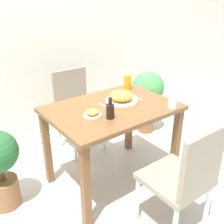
{
  "coord_description": "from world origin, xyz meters",
  "views": [
    {
      "loc": [
        -1.21,
        -1.61,
        1.63
      ],
      "look_at": [
        0.0,
        0.0,
        0.7
      ],
      "focal_mm": 42.0,
      "sensor_mm": 36.0,
      "label": 1
    }
  ],
  "objects_px": {
    "food_plate": "(121,97)",
    "potted_plant_right": "(147,94)",
    "sauce_bottle": "(110,110)",
    "chair_near": "(185,176)",
    "side_plate": "(92,113)",
    "drink_cup": "(173,103)",
    "juice_glass": "(128,82)",
    "chair_far": "(76,106)"
  },
  "relations": [
    {
      "from": "food_plate",
      "to": "potted_plant_right",
      "type": "bearing_deg",
      "value": 30.82
    },
    {
      "from": "sauce_bottle",
      "to": "potted_plant_right",
      "type": "bearing_deg",
      "value": 32.5
    },
    {
      "from": "chair_near",
      "to": "potted_plant_right",
      "type": "xyz_separation_m",
      "value": [
        0.89,
        1.28,
        0.01
      ]
    },
    {
      "from": "side_plate",
      "to": "potted_plant_right",
      "type": "relative_size",
      "value": 0.19
    },
    {
      "from": "drink_cup",
      "to": "potted_plant_right",
      "type": "height_order",
      "value": "drink_cup"
    },
    {
      "from": "chair_near",
      "to": "food_plate",
      "type": "height_order",
      "value": "chair_near"
    },
    {
      "from": "juice_glass",
      "to": "potted_plant_right",
      "type": "distance_m",
      "value": 0.69
    },
    {
      "from": "chair_near",
      "to": "potted_plant_right",
      "type": "height_order",
      "value": "chair_near"
    },
    {
      "from": "potted_plant_right",
      "to": "food_plate",
      "type": "bearing_deg",
      "value": -149.18
    },
    {
      "from": "drink_cup",
      "to": "sauce_bottle",
      "type": "height_order",
      "value": "sauce_bottle"
    },
    {
      "from": "chair_near",
      "to": "drink_cup",
      "type": "relative_size",
      "value": 9.37
    },
    {
      "from": "chair_far",
      "to": "food_plate",
      "type": "distance_m",
      "value": 0.75
    },
    {
      "from": "chair_near",
      "to": "drink_cup",
      "type": "bearing_deg",
      "value": -127.7
    },
    {
      "from": "drink_cup",
      "to": "sauce_bottle",
      "type": "bearing_deg",
      "value": 163.49
    },
    {
      "from": "food_plate",
      "to": "chair_far",
      "type": "bearing_deg",
      "value": 96.69
    },
    {
      "from": "chair_near",
      "to": "food_plate",
      "type": "bearing_deg",
      "value": -96.74
    },
    {
      "from": "food_plate",
      "to": "juice_glass",
      "type": "relative_size",
      "value": 2.02
    },
    {
      "from": "chair_near",
      "to": "juice_glass",
      "type": "bearing_deg",
      "value": -108.65
    },
    {
      "from": "sauce_bottle",
      "to": "drink_cup",
      "type": "bearing_deg",
      "value": -16.51
    },
    {
      "from": "juice_glass",
      "to": "sauce_bottle",
      "type": "bearing_deg",
      "value": -141.24
    },
    {
      "from": "chair_near",
      "to": "chair_far",
      "type": "xyz_separation_m",
      "value": [
        0.02,
        1.49,
        0.0
      ]
    },
    {
      "from": "chair_far",
      "to": "potted_plant_right",
      "type": "bearing_deg",
      "value": -13.3
    },
    {
      "from": "chair_far",
      "to": "potted_plant_right",
      "type": "xyz_separation_m",
      "value": [
        0.88,
        -0.21,
        0.01
      ]
    },
    {
      "from": "side_plate",
      "to": "food_plate",
      "type": "bearing_deg",
      "value": 14.79
    },
    {
      "from": "chair_near",
      "to": "drink_cup",
      "type": "xyz_separation_m",
      "value": [
        0.34,
        0.44,
        0.31
      ]
    },
    {
      "from": "chair_near",
      "to": "chair_far",
      "type": "relative_size",
      "value": 1.0
    },
    {
      "from": "side_plate",
      "to": "potted_plant_right",
      "type": "distance_m",
      "value": 1.32
    },
    {
      "from": "chair_near",
      "to": "chair_far",
      "type": "height_order",
      "value": "same"
    },
    {
      "from": "chair_far",
      "to": "side_plate",
      "type": "height_order",
      "value": "chair_far"
    },
    {
      "from": "chair_near",
      "to": "side_plate",
      "type": "height_order",
      "value": "chair_near"
    },
    {
      "from": "chair_near",
      "to": "juice_glass",
      "type": "relative_size",
      "value": 6.23
    },
    {
      "from": "food_plate",
      "to": "drink_cup",
      "type": "height_order",
      "value": "food_plate"
    },
    {
      "from": "chair_far",
      "to": "drink_cup",
      "type": "bearing_deg",
      "value": -72.66
    },
    {
      "from": "chair_near",
      "to": "sauce_bottle",
      "type": "distance_m",
      "value": 0.71
    },
    {
      "from": "drink_cup",
      "to": "potted_plant_right",
      "type": "bearing_deg",
      "value": 56.8
    },
    {
      "from": "juice_glass",
      "to": "sauce_bottle",
      "type": "xyz_separation_m",
      "value": [
        -0.53,
        -0.42,
        -0.0
      ]
    },
    {
      "from": "juice_glass",
      "to": "potted_plant_right",
      "type": "xyz_separation_m",
      "value": [
        0.55,
        0.26,
        -0.32
      ]
    },
    {
      "from": "food_plate",
      "to": "potted_plant_right",
      "type": "height_order",
      "value": "food_plate"
    },
    {
      "from": "chair_far",
      "to": "juice_glass",
      "type": "distance_m",
      "value": 0.66
    },
    {
      "from": "chair_near",
      "to": "drink_cup",
      "type": "distance_m",
      "value": 0.64
    },
    {
      "from": "food_plate",
      "to": "juice_glass",
      "type": "xyz_separation_m",
      "value": [
        0.25,
        0.21,
        0.03
      ]
    },
    {
      "from": "food_plate",
      "to": "sauce_bottle",
      "type": "xyz_separation_m",
      "value": [
        -0.28,
        -0.21,
        0.02
      ]
    }
  ]
}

